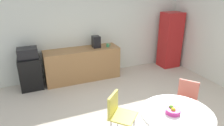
% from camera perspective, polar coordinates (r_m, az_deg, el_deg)
% --- Properties ---
extents(wall_back, '(6.00, 0.10, 2.60)m').
position_cam_1_polar(wall_back, '(5.95, -6.32, 8.94)').
color(wall_back, silver).
rests_on(wall_back, ground_plane).
extents(counter_block, '(2.07, 0.60, 0.90)m').
position_cam_1_polar(counter_block, '(5.78, -8.28, -0.34)').
color(counter_block, '#9E7042').
rests_on(counter_block, ground_plane).
extents(mini_fridge, '(0.54, 0.54, 0.83)m').
position_cam_1_polar(mini_fridge, '(5.65, -21.95, -2.64)').
color(mini_fridge, black).
rests_on(mini_fridge, ground_plane).
extents(microwave, '(0.48, 0.38, 0.26)m').
position_cam_1_polar(microwave, '(5.47, -22.73, 2.61)').
color(microwave, black).
rests_on(microwave, mini_fridge).
extents(locker_cabinet, '(0.60, 0.50, 1.76)m').
position_cam_1_polar(locker_cabinet, '(6.83, 16.07, 6.23)').
color(locker_cabinet, '#B21E1E').
rests_on(locker_cabinet, ground_plane).
extents(round_table, '(1.09, 1.09, 0.75)m').
position_cam_1_polar(round_table, '(3.38, 17.63, -15.14)').
color(round_table, silver).
rests_on(round_table, ground_plane).
extents(chair_coral, '(0.59, 0.59, 0.83)m').
position_cam_1_polar(chair_coral, '(4.24, 20.29, -8.91)').
color(chair_coral, silver).
rests_on(chair_coral, ground_plane).
extents(chair_yellow, '(0.59, 0.59, 0.83)m').
position_cam_1_polar(chair_yellow, '(3.59, 1.65, -13.28)').
color(chair_yellow, silver).
rests_on(chair_yellow, ground_plane).
extents(fruit_bowl, '(0.23, 0.23, 0.11)m').
position_cam_1_polar(fruit_bowl, '(3.25, 16.77, -12.70)').
color(fruit_bowl, '#D8338C').
rests_on(fruit_bowl, round_table).
extents(mug_white, '(0.13, 0.08, 0.09)m').
position_cam_1_polar(mug_white, '(5.75, -1.19, 5.02)').
color(mug_white, '#338C59').
rests_on(mug_white, counter_block).
extents(coffee_maker, '(0.20, 0.24, 0.32)m').
position_cam_1_polar(coffee_maker, '(5.70, -4.51, 5.97)').
color(coffee_maker, black).
rests_on(coffee_maker, counter_block).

